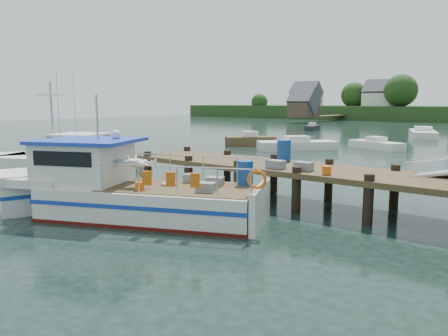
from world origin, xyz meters
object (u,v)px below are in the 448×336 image
Objects in this scene: moored_a at (297,145)px; moored_d at (423,133)px; moored_b at (376,145)px; moored_e at (312,127)px; work_boat at (63,164)px; moored_rowboat at (250,140)px; lobster_boat at (118,190)px.

moored_d is (4.63, 19.16, 0.02)m from moored_a.
moored_b is 1.26× the size of moored_e.
work_boat is 19.57m from moored_rowboat.
lobster_boat is 25.99m from moored_b.
lobster_boat is at bearing -101.51° from moored_a.
moored_d is at bearing 79.86° from moored_b.
lobster_boat is at bearing -77.95° from moored_d.
lobster_boat reaches higher than moored_b.
moored_b is 23.69m from moored_e.
moored_a reaches higher than moored_b.
moored_e is (-15.23, 44.40, -0.49)m from lobster_boat.
moored_rowboat is at bearing -105.89° from moored_d.
lobster_boat is 24.36m from moored_rowboat.
moored_d is 15.27m from moored_e.
moored_e is at bearing 78.56° from work_boat.
moored_d is (-0.41, 40.71, -0.43)m from lobster_boat.
moored_a is (-5.04, 21.55, -0.45)m from lobster_boat.
moored_a is 0.79× the size of moored_d.
moored_d is (9.57, 18.49, -0.02)m from moored_rowboat.
moored_d is at bearing 57.43° from work_boat.
work_boat reaches higher than moored_a.
work_boat is 1.21× the size of moored_d.
moored_b is at bearing -73.82° from moored_e.
moored_rowboat is 20.82m from moored_d.
moored_b is (7.43, 23.21, -0.38)m from work_boat.
moored_rowboat reaches higher than moored_d.
moored_d is at bearing 66.92° from lobster_boat.
moored_d reaches higher than moored_b.
moored_d is at bearing -36.79° from moored_e.
lobster_boat is at bearing -41.27° from work_boat.
moored_e is (-5.24, 22.19, -0.09)m from moored_rowboat.
moored_a is at bearing 79.52° from lobster_boat.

